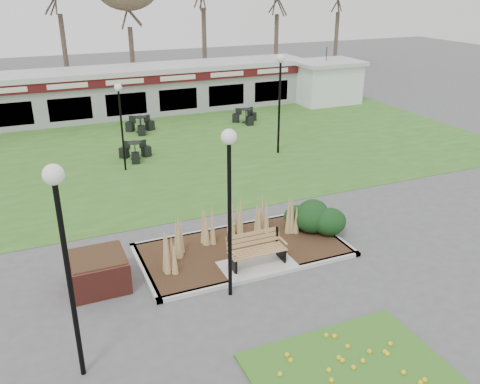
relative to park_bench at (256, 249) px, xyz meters
name	(u,v)px	position (x,y,z in m)	size (l,w,h in m)	color
ground	(259,270)	(0.00, -0.25, -0.59)	(100.00, 100.00, 0.00)	#515154
lawn	(155,152)	(0.00, 11.75, -0.58)	(34.00, 16.00, 0.02)	#33651F
flower_bed	(351,371)	(0.00, -4.85, -0.52)	(4.20, 3.00, 0.16)	#3C7521
planting_bed	(277,232)	(1.27, 1.10, -0.22)	(6.75, 3.40, 1.27)	#301E13
park_bench	(256,249)	(0.00, 0.00, 0.00)	(1.70, 0.66, 0.93)	tan
brick_planter	(99,271)	(-4.40, 0.75, -0.11)	(1.50, 1.50, 0.95)	maroon
food_pavilion	(121,92)	(0.00, 19.71, 0.89)	(24.60, 3.40, 2.90)	gray
service_hut	(326,81)	(13.50, 17.75, 0.86)	(4.40, 3.40, 2.83)	white
lamp_post_near_left	(62,229)	(-5.28, -2.55, 2.90)	(0.40, 0.40, 4.79)	black
lamp_post_near_right	(229,178)	(-1.25, -1.05, 2.77)	(0.38, 0.38, 4.60)	black
lamp_post_mid_left	(120,108)	(-1.87, 9.72, 2.21)	(0.32, 0.32, 3.84)	black
lamp_post_far_right	(280,82)	(5.46, 9.19, 2.85)	(0.39, 0.39, 4.72)	black
bistro_set_b	(135,153)	(-1.13, 11.01, -0.30)	(1.50, 1.45, 0.81)	black
bistro_set_c	(141,127)	(0.13, 15.41, -0.28)	(1.61, 1.51, 0.87)	black
bistro_set_d	(246,118)	(6.31, 14.97, -0.29)	(1.55, 1.38, 0.82)	black
patio_umbrella	(325,78)	(13.39, 17.75, 1.06)	(2.12, 2.16, 2.60)	black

